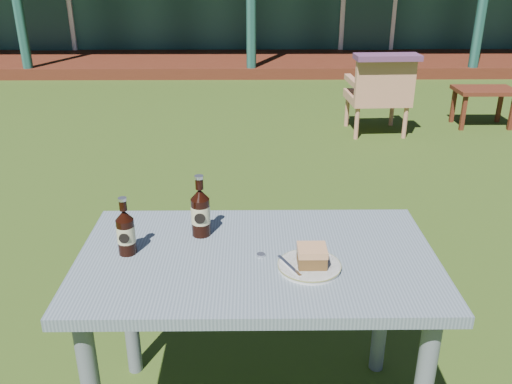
{
  "coord_description": "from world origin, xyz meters",
  "views": [
    {
      "loc": [
        -0.02,
        -3.18,
        1.63
      ],
      "look_at": [
        0.0,
        -1.3,
        0.82
      ],
      "focal_mm": 38.0,
      "sensor_mm": 36.0,
      "label": 1
    }
  ],
  "objects_px": {
    "cafe_table": "(257,281)",
    "armchair_left": "(379,92)",
    "cake_slice": "(312,256)",
    "cola_bottle_far": "(126,232)",
    "plate": "(309,266)",
    "cola_bottle_near": "(201,212)",
    "side_table": "(485,94)"
  },
  "relations": [
    {
      "from": "cafe_table",
      "to": "armchair_left",
      "type": "relative_size",
      "value": 1.57
    },
    {
      "from": "cake_slice",
      "to": "cola_bottle_far",
      "type": "height_order",
      "value": "cola_bottle_far"
    },
    {
      "from": "cake_slice",
      "to": "cafe_table",
      "type": "bearing_deg",
      "value": 153.9
    },
    {
      "from": "cafe_table",
      "to": "cola_bottle_far",
      "type": "xyz_separation_m",
      "value": [
        -0.44,
        0.02,
        0.18
      ]
    },
    {
      "from": "plate",
      "to": "cola_bottle_near",
      "type": "bearing_deg",
      "value": 147.19
    },
    {
      "from": "armchair_left",
      "to": "cake_slice",
      "type": "bearing_deg",
      "value": -106.01
    },
    {
      "from": "plate",
      "to": "cola_bottle_far",
      "type": "relative_size",
      "value": 1.0
    },
    {
      "from": "cola_bottle_far",
      "to": "cola_bottle_near",
      "type": "bearing_deg",
      "value": 28.73
    },
    {
      "from": "plate",
      "to": "cake_slice",
      "type": "height_order",
      "value": "cake_slice"
    },
    {
      "from": "side_table",
      "to": "armchair_left",
      "type": "bearing_deg",
      "value": -166.68
    },
    {
      "from": "plate",
      "to": "cake_slice",
      "type": "distance_m",
      "value": 0.04
    },
    {
      "from": "cafe_table",
      "to": "armchair_left",
      "type": "height_order",
      "value": "armchair_left"
    },
    {
      "from": "plate",
      "to": "cake_slice",
      "type": "bearing_deg",
      "value": 14.06
    },
    {
      "from": "cake_slice",
      "to": "side_table",
      "type": "distance_m",
      "value": 4.61
    },
    {
      "from": "cake_slice",
      "to": "armchair_left",
      "type": "relative_size",
      "value": 0.12
    },
    {
      "from": "cafe_table",
      "to": "plate",
      "type": "xyz_separation_m",
      "value": [
        0.17,
        -0.09,
        0.11
      ]
    },
    {
      "from": "cafe_table",
      "to": "cake_slice",
      "type": "height_order",
      "value": "cake_slice"
    },
    {
      "from": "cake_slice",
      "to": "side_table",
      "type": "xyz_separation_m",
      "value": [
        2.23,
        4.01,
        -0.42
      ]
    },
    {
      "from": "plate",
      "to": "armchair_left",
      "type": "relative_size",
      "value": 0.27
    },
    {
      "from": "cola_bottle_near",
      "to": "cake_slice",
      "type": "bearing_deg",
      "value": -32.13
    },
    {
      "from": "side_table",
      "to": "plate",
      "type": "bearing_deg",
      "value": -119.14
    },
    {
      "from": "cola_bottle_near",
      "to": "armchair_left",
      "type": "distance_m",
      "value": 3.81
    },
    {
      "from": "cola_bottle_far",
      "to": "armchair_left",
      "type": "bearing_deg",
      "value": 65.18
    },
    {
      "from": "cake_slice",
      "to": "plate",
      "type": "bearing_deg",
      "value": -165.94
    },
    {
      "from": "cola_bottle_near",
      "to": "armchair_left",
      "type": "height_order",
      "value": "cola_bottle_near"
    },
    {
      "from": "cola_bottle_near",
      "to": "cola_bottle_far",
      "type": "height_order",
      "value": "cola_bottle_near"
    },
    {
      "from": "cake_slice",
      "to": "cola_bottle_far",
      "type": "xyz_separation_m",
      "value": [
        -0.61,
        0.1,
        0.04
      ]
    },
    {
      "from": "armchair_left",
      "to": "side_table",
      "type": "relative_size",
      "value": 1.28
    },
    {
      "from": "cafe_table",
      "to": "side_table",
      "type": "bearing_deg",
      "value": 58.53
    },
    {
      "from": "armchair_left",
      "to": "side_table",
      "type": "distance_m",
      "value": 1.19
    },
    {
      "from": "cola_bottle_far",
      "to": "plate",
      "type": "bearing_deg",
      "value": -9.88
    },
    {
      "from": "cafe_table",
      "to": "cake_slice",
      "type": "relative_size",
      "value": 13.04
    }
  ]
}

